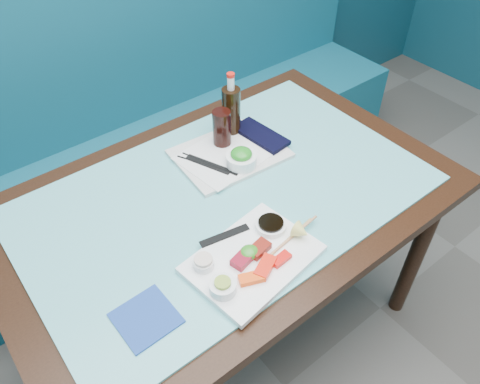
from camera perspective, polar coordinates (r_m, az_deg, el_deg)
booth_bench at (r=2.26m, az=-14.42°, el=4.40°), size 3.00×0.56×1.17m
dining_table at (r=1.50m, az=-1.59°, el=-2.75°), size 1.40×0.90×0.75m
glass_top at (r=1.44m, az=-1.66°, el=-0.36°), size 1.22×0.76×0.01m
sashimi_plate at (r=1.26m, az=1.58°, el=-8.17°), size 0.36×0.28×0.02m
salmon_left at (r=1.20m, az=1.41°, el=-10.47°), size 0.07×0.05×0.02m
salmon_mid at (r=1.22m, az=3.10°, el=-9.10°), size 0.08×0.07×0.02m
salmon_right at (r=1.24m, az=5.03°, el=-8.15°), size 0.06×0.03×0.01m
tuna_left at (r=1.23m, az=0.36°, el=-8.16°), size 0.07×0.05×0.02m
tuna_right at (r=1.25m, az=2.34°, el=-6.94°), size 0.07×0.05×0.02m
seaweed_garnish at (r=1.24m, az=1.12°, el=-7.34°), size 0.06×0.05×0.03m
ramekin_wasabi at (r=1.18m, az=-2.11°, el=-11.49°), size 0.08×0.08×0.03m
wasabi_fill at (r=1.16m, az=-2.14°, el=-10.96°), size 0.05×0.05×0.01m
ramekin_ginger at (r=1.22m, az=-4.46°, el=-8.70°), size 0.07×0.07×0.02m
ginger_fill at (r=1.21m, az=-4.50°, el=-8.23°), size 0.06×0.06×0.01m
soy_dish at (r=1.31m, az=3.77°, el=-4.10°), size 0.10×0.10×0.02m
soy_fill at (r=1.30m, az=3.79°, el=-3.75°), size 0.09×0.09×0.01m
lemon_wedge at (r=1.28m, az=7.50°, el=-4.84°), size 0.06×0.05×0.05m
chopstick_sleeve at (r=1.29m, az=-1.88°, el=-5.32°), size 0.15×0.05×0.00m
wooden_chopstick_a at (r=1.29m, az=5.82°, el=-5.82°), size 0.21×0.04×0.01m
wooden_chopstick_b at (r=1.29m, az=6.15°, el=-5.60°), size 0.23×0.04×0.01m
serving_tray at (r=1.57m, az=-1.25°, el=4.69°), size 0.37×0.29×0.01m
paper_placemat at (r=1.57m, az=-1.26°, el=4.91°), size 0.35×0.27×0.00m
seaweed_bowl at (r=1.50m, az=0.16°, el=3.92°), size 0.13×0.13×0.04m
seaweed_salad at (r=1.49m, az=0.16°, el=4.68°), size 0.07×0.07×0.03m
cola_glass at (r=1.57m, az=-2.22°, el=7.82°), size 0.08×0.08×0.13m
navy_pouch at (r=1.63m, az=2.55°, el=6.93°), size 0.11×0.21×0.02m
fork at (r=1.69m, az=0.08°, el=8.48°), size 0.04×0.10×0.01m
black_chopstick_a at (r=1.52m, az=-4.01°, el=3.32°), size 0.11×0.20×0.01m
black_chopstick_b at (r=1.52m, az=-3.77°, el=3.44°), size 0.08×0.20×0.01m
tray_sleeve at (r=1.52m, az=-3.89°, el=3.36°), size 0.09×0.16×0.00m
cola_bottle_body at (r=1.62m, az=-1.08°, el=9.68°), size 0.07×0.07×0.18m
cola_bottle_neck at (r=1.56m, az=-1.13°, el=13.14°), size 0.03×0.03×0.05m
cola_bottle_cap at (r=1.54m, az=-1.15°, el=14.06°), size 0.03×0.03×0.01m
blue_napkin at (r=1.18m, az=-11.39°, el=-14.82°), size 0.14×0.14×0.01m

